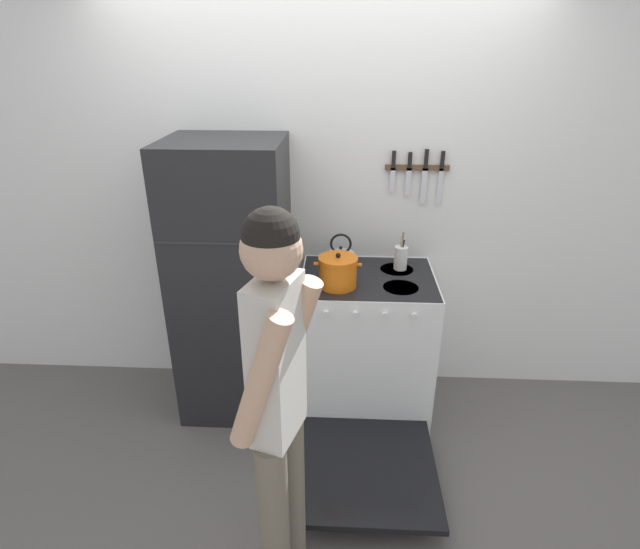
# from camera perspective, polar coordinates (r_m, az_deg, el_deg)

# --- Properties ---
(ground_plane) EXTENTS (14.00, 14.00, 0.00)m
(ground_plane) POSITION_cam_1_polar(r_m,az_deg,el_deg) (3.70, 0.03, -11.19)
(ground_plane) COLOR #5B5654
(wall_back) EXTENTS (10.00, 0.06, 2.55)m
(wall_back) POSITION_cam_1_polar(r_m,az_deg,el_deg) (3.16, 0.06, 8.23)
(wall_back) COLOR silver
(wall_back) RESTS_ON ground_plane
(refrigerator) EXTENTS (0.66, 0.63, 1.72)m
(refrigerator) POSITION_cam_1_polar(r_m,az_deg,el_deg) (3.07, -9.90, -1.02)
(refrigerator) COLOR black
(refrigerator) RESTS_ON ground_plane
(stove_range) EXTENTS (0.79, 1.38, 0.93)m
(stove_range) POSITION_cam_1_polar(r_m,az_deg,el_deg) (3.15, 5.22, -8.33)
(stove_range) COLOR white
(stove_range) RESTS_ON ground_plane
(dutch_oven_pot) EXTENTS (0.27, 0.22, 0.20)m
(dutch_oven_pot) POSITION_cam_1_polar(r_m,az_deg,el_deg) (2.80, 2.06, 0.33)
(dutch_oven_pot) COLOR orange
(dutch_oven_pot) RESTS_ON stove_range
(tea_kettle) EXTENTS (0.21, 0.17, 0.22)m
(tea_kettle) POSITION_cam_1_polar(r_m,az_deg,el_deg) (3.04, 2.41, 1.91)
(tea_kettle) COLOR silver
(tea_kettle) RESTS_ON stove_range
(utensil_jar) EXTENTS (0.08, 0.08, 0.24)m
(utensil_jar) POSITION_cam_1_polar(r_m,az_deg,el_deg) (3.06, 9.21, 1.96)
(utensil_jar) COLOR silver
(utensil_jar) RESTS_ON stove_range
(person) EXTENTS (0.35, 0.41, 1.73)m
(person) POSITION_cam_1_polar(r_m,az_deg,el_deg) (1.89, -4.83, -14.31)
(person) COLOR #6B6051
(person) RESTS_ON ground_plane
(wall_knife_strip) EXTENTS (0.38, 0.03, 0.33)m
(wall_knife_strip) POSITION_cam_1_polar(r_m,az_deg,el_deg) (3.08, 11.11, 11.86)
(wall_knife_strip) COLOR brown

